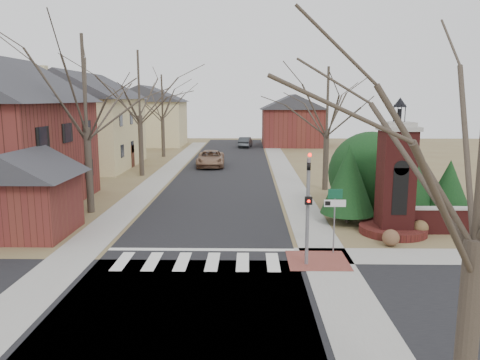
{
  "coord_description": "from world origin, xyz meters",
  "views": [
    {
      "loc": [
        2.01,
        -16.93,
        6.41
      ],
      "look_at": [
        1.6,
        6.0,
        2.42
      ],
      "focal_mm": 35.0,
      "sensor_mm": 36.0,
      "label": 1
    }
  ],
  "objects_px": {
    "pickup_truck": "(211,159)",
    "sign_post": "(335,208)",
    "brick_gate_monument": "(395,189)",
    "distant_car": "(245,142)",
    "traffic_signal_pole": "(308,200)"
  },
  "relations": [
    {
      "from": "traffic_signal_pole",
      "to": "brick_gate_monument",
      "type": "distance_m",
      "value": 6.47
    },
    {
      "from": "traffic_signal_pole",
      "to": "distant_car",
      "type": "distance_m",
      "value": 45.06
    },
    {
      "from": "brick_gate_monument",
      "to": "pickup_truck",
      "type": "relative_size",
      "value": 1.17
    },
    {
      "from": "brick_gate_monument",
      "to": "pickup_truck",
      "type": "height_order",
      "value": "brick_gate_monument"
    },
    {
      "from": "brick_gate_monument",
      "to": "distant_car",
      "type": "xyz_separation_m",
      "value": [
        -7.4,
        40.52,
        -1.47
      ]
    },
    {
      "from": "traffic_signal_pole",
      "to": "pickup_truck",
      "type": "relative_size",
      "value": 0.82
    },
    {
      "from": "traffic_signal_pole",
      "to": "brick_gate_monument",
      "type": "relative_size",
      "value": 0.69
    },
    {
      "from": "sign_post",
      "to": "brick_gate_monument",
      "type": "height_order",
      "value": "brick_gate_monument"
    },
    {
      "from": "distant_car",
      "to": "sign_post",
      "type": "bearing_deg",
      "value": 102.46
    },
    {
      "from": "pickup_truck",
      "to": "sign_post",
      "type": "bearing_deg",
      "value": -76.52
    },
    {
      "from": "sign_post",
      "to": "traffic_signal_pole",
      "type": "bearing_deg",
      "value": -132.43
    },
    {
      "from": "brick_gate_monument",
      "to": "pickup_truck",
      "type": "xyz_separation_m",
      "value": [
        -10.6,
        22.32,
        -1.4
      ]
    },
    {
      "from": "sign_post",
      "to": "distant_car",
      "type": "distance_m",
      "value": 43.73
    },
    {
      "from": "brick_gate_monument",
      "to": "distant_car",
      "type": "relative_size",
      "value": 1.54
    },
    {
      "from": "traffic_signal_pole",
      "to": "distant_car",
      "type": "height_order",
      "value": "traffic_signal_pole"
    }
  ]
}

